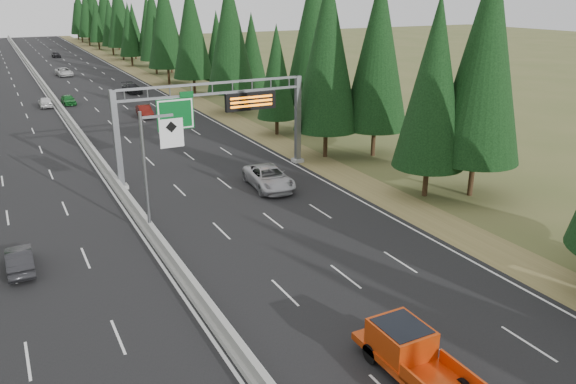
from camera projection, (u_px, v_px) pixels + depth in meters
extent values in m
cube|color=black|center=(52.00, 99.00, 81.81)|extent=(32.00, 260.00, 0.08)
cube|color=olive|center=(171.00, 90.00, 89.61)|extent=(3.60, 260.00, 0.06)
cube|color=gray|center=(52.00, 98.00, 81.74)|extent=(0.70, 260.00, 0.30)
cube|color=gray|center=(52.00, 95.00, 81.61)|extent=(0.30, 260.00, 0.60)
cube|color=slate|center=(117.00, 141.00, 43.13)|extent=(0.45, 0.45, 7.80)
cube|color=gray|center=(122.00, 187.00, 44.39)|extent=(0.90, 0.90, 0.30)
cube|color=slate|center=(298.00, 120.00, 50.07)|extent=(0.45, 0.45, 7.80)
cube|color=gray|center=(298.00, 160.00, 51.33)|extent=(0.90, 0.90, 0.30)
cube|color=slate|center=(212.00, 83.00, 45.31)|extent=(15.85, 0.35, 0.16)
cube|color=slate|center=(213.00, 94.00, 45.59)|extent=(15.85, 0.35, 0.16)
cube|color=#054C19|center=(175.00, 114.00, 44.40)|extent=(3.00, 0.10, 2.50)
cube|color=silver|center=(176.00, 114.00, 44.35)|extent=(2.85, 0.02, 2.35)
cube|color=#054C19|center=(186.00, 94.00, 44.33)|extent=(1.10, 0.10, 0.45)
cube|color=black|center=(251.00, 101.00, 47.04)|extent=(4.50, 0.40, 1.50)
cube|color=orange|center=(252.00, 97.00, 46.74)|extent=(3.80, 0.02, 0.18)
cube|color=orange|center=(252.00, 101.00, 46.85)|extent=(3.80, 0.02, 0.18)
cube|color=orange|center=(252.00, 106.00, 46.97)|extent=(3.80, 0.02, 0.18)
cylinder|color=slate|center=(145.00, 176.00, 34.60)|extent=(0.20, 0.20, 8.00)
cube|color=gray|center=(151.00, 233.00, 35.92)|extent=(0.50, 0.50, 0.20)
cube|color=slate|center=(157.00, 116.00, 33.83)|extent=(2.00, 0.15, 0.15)
cube|color=silver|center=(172.00, 133.00, 34.45)|extent=(1.50, 0.06, 1.80)
cylinder|color=black|center=(426.00, 181.00, 42.74)|extent=(0.40, 0.40, 2.38)
cone|color=black|center=(434.00, 82.00, 40.23)|extent=(5.36, 5.36, 12.51)
cylinder|color=black|center=(471.00, 178.00, 42.74)|extent=(0.40, 0.40, 2.84)
cone|color=black|center=(485.00, 59.00, 39.74)|extent=(6.39, 6.39, 14.92)
cylinder|color=black|center=(325.00, 143.00, 52.67)|extent=(0.40, 0.40, 2.69)
cone|color=black|center=(327.00, 52.00, 49.84)|extent=(6.05, 6.05, 14.11)
cylinder|color=black|center=(373.00, 142.00, 53.21)|extent=(0.40, 0.40, 2.70)
cone|color=black|center=(378.00, 51.00, 50.37)|extent=(6.07, 6.07, 14.16)
cylinder|color=black|center=(277.00, 126.00, 61.12)|extent=(0.40, 0.40, 1.88)
cone|color=black|center=(277.00, 72.00, 59.14)|extent=(4.23, 4.23, 9.88)
cylinder|color=black|center=(312.00, 115.00, 64.17)|extent=(0.40, 0.40, 2.94)
cone|color=black|center=(314.00, 32.00, 61.08)|extent=(6.61, 6.61, 15.42)
cylinder|color=black|center=(232.00, 102.00, 72.03)|extent=(0.40, 0.40, 2.74)
cone|color=black|center=(230.00, 33.00, 69.15)|extent=(6.17, 6.17, 14.40)
cylinder|color=black|center=(253.00, 98.00, 76.82)|extent=(0.40, 0.40, 1.98)
cone|color=black|center=(252.00, 52.00, 74.74)|extent=(4.45, 4.45, 10.38)
cylinder|color=black|center=(194.00, 87.00, 84.33)|extent=(0.40, 0.40, 2.66)
cone|color=black|center=(191.00, 29.00, 81.53)|extent=(5.97, 5.97, 13.94)
cylinder|color=black|center=(219.00, 86.00, 87.30)|extent=(0.40, 0.40, 1.96)
cone|color=black|center=(217.00, 45.00, 85.24)|extent=(4.40, 4.40, 10.27)
cylinder|color=black|center=(169.00, 76.00, 94.34)|extent=(0.40, 0.40, 2.84)
cone|color=black|center=(165.00, 21.00, 91.35)|extent=(6.38, 6.38, 14.89)
cylinder|color=black|center=(189.00, 74.00, 98.63)|extent=(0.40, 0.40, 2.24)
cone|color=black|center=(187.00, 33.00, 96.27)|extent=(5.04, 5.04, 11.76)
cylinder|color=black|center=(156.00, 67.00, 106.73)|extent=(0.40, 0.40, 2.57)
cone|color=black|center=(153.00, 23.00, 104.03)|extent=(5.78, 5.78, 13.49)
cylinder|color=black|center=(172.00, 66.00, 107.94)|extent=(0.40, 0.40, 2.44)
cone|color=black|center=(169.00, 25.00, 105.37)|extent=(5.49, 5.49, 12.81)
cylinder|color=black|center=(132.00, 61.00, 117.96)|extent=(0.40, 0.40, 2.06)
cone|color=black|center=(129.00, 29.00, 115.79)|extent=(4.64, 4.64, 10.84)
cylinder|color=black|center=(151.00, 60.00, 118.51)|extent=(0.40, 0.40, 2.31)
cone|color=black|center=(148.00, 24.00, 116.08)|extent=(5.20, 5.20, 12.12)
cylinder|color=black|center=(123.00, 53.00, 129.02)|extent=(0.40, 0.40, 2.87)
cone|color=black|center=(119.00, 12.00, 126.01)|extent=(6.45, 6.45, 15.05)
cylinder|color=black|center=(136.00, 55.00, 130.37)|extent=(0.40, 0.40, 2.01)
cone|color=black|center=(133.00, 26.00, 128.26)|extent=(4.52, 4.52, 10.54)
cylinder|color=black|center=(113.00, 50.00, 138.16)|extent=(0.40, 0.40, 2.24)
cone|color=black|center=(110.00, 21.00, 135.81)|extent=(5.03, 5.03, 11.75)
cylinder|color=black|center=(125.00, 50.00, 141.09)|extent=(0.40, 0.40, 1.79)
cone|color=black|center=(123.00, 27.00, 139.21)|extent=(4.02, 4.02, 9.37)
cylinder|color=black|center=(99.00, 46.00, 151.36)|extent=(0.40, 0.40, 2.07)
cone|color=black|center=(96.00, 21.00, 149.19)|extent=(4.65, 4.65, 10.85)
cylinder|color=black|center=(119.00, 45.00, 150.97)|extent=(0.40, 0.40, 2.46)
cone|color=black|center=(116.00, 15.00, 148.38)|extent=(5.54, 5.54, 12.93)
cylinder|color=black|center=(89.00, 41.00, 161.96)|extent=(0.40, 0.40, 2.51)
cone|color=black|center=(86.00, 13.00, 159.32)|extent=(5.64, 5.64, 13.17)
cylinder|color=black|center=(108.00, 40.00, 163.59)|extent=(0.40, 0.40, 3.00)
cone|color=black|center=(105.00, 6.00, 160.44)|extent=(6.74, 6.74, 15.72)
cylinder|color=black|center=(82.00, 38.00, 172.52)|extent=(0.40, 0.40, 2.55)
cone|color=black|center=(79.00, 11.00, 169.84)|extent=(5.73, 5.73, 13.37)
cylinder|color=black|center=(96.00, 37.00, 175.50)|extent=(0.40, 0.40, 3.03)
cone|color=black|center=(92.00, 5.00, 172.31)|extent=(6.83, 6.83, 15.93)
cylinder|color=black|center=(78.00, 37.00, 182.63)|extent=(0.40, 0.40, 1.91)
cone|color=black|center=(76.00, 18.00, 180.62)|extent=(4.29, 4.29, 10.01)
cylinder|color=black|center=(90.00, 36.00, 185.45)|extent=(0.40, 0.40, 2.03)
cone|color=black|center=(87.00, 16.00, 183.31)|extent=(4.57, 4.57, 10.67)
imported|color=#B1B0B5|center=(269.00, 177.00, 44.37)|extent=(3.34, 6.27, 1.68)
cylinder|color=black|center=(371.00, 353.00, 23.49)|extent=(0.32, 0.84, 0.84)
cylinder|color=black|center=(405.00, 341.00, 24.27)|extent=(0.32, 0.84, 0.84)
cube|color=#B7360B|center=(415.00, 366.00, 22.42)|extent=(2.11, 5.91, 0.32)
cube|color=#B7360B|center=(401.00, 338.00, 22.96)|extent=(2.01, 2.32, 1.16)
cube|color=black|center=(401.00, 332.00, 22.85)|extent=(1.79, 2.01, 0.58)
cube|color=#B7360B|center=(463.00, 374.00, 21.41)|extent=(0.11, 2.53, 0.63)
imported|color=#176624|center=(68.00, 100.00, 77.29)|extent=(1.78, 3.99, 1.33)
imported|color=#4F0F0B|center=(145.00, 111.00, 69.58)|extent=(1.74, 4.40, 1.42)
imported|color=black|center=(132.00, 88.00, 86.18)|extent=(2.45, 5.15, 1.45)
imported|color=silver|center=(64.00, 72.00, 103.45)|extent=(2.88, 5.53, 1.49)
imported|color=black|center=(56.00, 55.00, 132.71)|extent=(1.95, 4.06, 1.34)
imported|color=black|center=(20.00, 260.00, 31.15)|extent=(1.40, 3.97, 1.31)
imported|color=silver|center=(45.00, 102.00, 75.51)|extent=(1.67, 4.06, 1.38)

